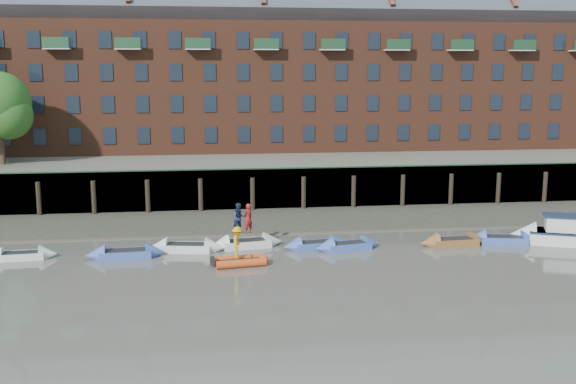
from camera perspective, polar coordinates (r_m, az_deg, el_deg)
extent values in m
plane|color=#5E5951|center=(31.90, 3.56, -9.49)|extent=(220.00, 220.00, 0.00)
cube|color=#3D382F|center=(49.02, -0.34, -2.43)|extent=(110.00, 8.00, 0.50)
cube|color=#4C4336|center=(45.74, 0.16, -3.36)|extent=(110.00, 1.60, 0.10)
cube|color=#2D2A26|center=(53.00, -0.91, 0.30)|extent=(110.00, 0.80, 3.20)
cylinder|color=black|center=(53.54, -20.35, -0.57)|extent=(0.36, 0.36, 2.60)
cylinder|color=black|center=(52.76, -16.12, -0.49)|extent=(0.36, 0.36, 2.60)
cylinder|color=black|center=(52.28, -11.79, -0.39)|extent=(0.36, 0.36, 2.60)
cylinder|color=black|center=(52.11, -7.40, -0.30)|extent=(0.36, 0.36, 2.60)
cylinder|color=black|center=(52.23, -3.01, -0.20)|extent=(0.36, 0.36, 2.60)
cylinder|color=black|center=(52.67, 1.33, -0.10)|extent=(0.36, 0.36, 2.60)
cylinder|color=black|center=(53.40, 5.58, 0.00)|extent=(0.36, 0.36, 2.60)
cylinder|color=black|center=(54.41, 9.69, 0.09)|extent=(0.36, 0.36, 2.60)
cylinder|color=black|center=(55.70, 13.63, 0.18)|extent=(0.36, 0.36, 2.60)
cylinder|color=black|center=(57.23, 17.38, 0.26)|extent=(0.36, 0.36, 2.60)
cylinder|color=black|center=(59.00, 20.92, 0.34)|extent=(0.36, 0.36, 2.60)
cube|color=#264C2D|center=(52.44, -0.88, 2.02)|extent=(110.00, 0.06, 0.10)
cube|color=#5E594D|center=(66.37, -2.20, 2.31)|extent=(110.00, 28.00, 3.20)
cube|color=brown|center=(66.75, -2.32, 8.91)|extent=(80.00, 10.00, 12.00)
cube|color=#42444C|center=(66.97, -2.36, 15.08)|extent=(80.60, 15.56, 15.56)
cube|color=black|center=(64.12, -22.88, 4.29)|extent=(1.10, 0.12, 1.50)
cube|color=black|center=(63.37, -20.26, 4.41)|extent=(1.10, 0.12, 1.50)
cube|color=black|center=(62.77, -17.59, 4.51)|extent=(1.10, 0.12, 1.50)
cube|color=black|center=(62.29, -14.87, 4.60)|extent=(1.10, 0.12, 1.50)
cube|color=black|center=(61.96, -12.11, 4.69)|extent=(1.10, 0.12, 1.50)
cube|color=black|center=(61.78, -9.33, 4.77)|extent=(1.10, 0.12, 1.50)
cube|color=black|center=(61.74, -6.53, 4.83)|extent=(1.10, 0.12, 1.50)
cube|color=black|center=(61.85, -3.74, 4.89)|extent=(1.10, 0.12, 1.50)
cube|color=black|center=(62.10, -0.97, 4.93)|extent=(1.10, 0.12, 1.50)
cube|color=black|center=(62.49, 1.77, 4.96)|extent=(1.10, 0.12, 1.50)
cube|color=black|center=(63.03, 4.48, 4.98)|extent=(1.10, 0.12, 1.50)
cube|color=black|center=(63.70, 7.13, 4.99)|extent=(1.10, 0.12, 1.50)
cube|color=black|center=(64.50, 9.73, 4.98)|extent=(1.10, 0.12, 1.50)
cube|color=black|center=(65.43, 12.25, 4.97)|extent=(1.10, 0.12, 1.50)
cube|color=black|center=(66.49, 14.70, 4.95)|extent=(1.10, 0.12, 1.50)
cube|color=black|center=(67.66, 17.07, 4.92)|extent=(1.10, 0.12, 1.50)
cube|color=black|center=(68.94, 19.35, 4.88)|extent=(1.10, 0.12, 1.50)
cube|color=black|center=(70.33, 21.55, 4.84)|extent=(1.10, 0.12, 1.50)
cube|color=black|center=(63.93, -23.06, 6.79)|extent=(1.10, 0.12, 1.50)
cube|color=black|center=(63.18, -20.42, 6.93)|extent=(1.10, 0.12, 1.50)
cube|color=black|center=(62.57, -17.73, 7.06)|extent=(1.10, 0.12, 1.50)
cube|color=black|center=(62.10, -14.99, 7.18)|extent=(1.10, 0.12, 1.50)
cube|color=black|center=(61.77, -12.21, 7.28)|extent=(1.10, 0.12, 1.50)
cube|color=black|center=(61.58, -9.40, 7.36)|extent=(1.10, 0.12, 1.50)
cube|color=black|center=(61.54, -6.59, 7.43)|extent=(1.10, 0.12, 1.50)
cube|color=black|center=(61.65, -3.78, 7.48)|extent=(1.10, 0.12, 1.50)
cube|color=black|center=(61.90, -0.98, 7.51)|extent=(1.10, 0.12, 1.50)
cube|color=black|center=(62.30, 1.79, 7.52)|extent=(1.10, 0.12, 1.50)
cube|color=black|center=(62.83, 4.52, 7.52)|extent=(1.10, 0.12, 1.50)
cube|color=black|center=(63.51, 7.19, 7.50)|extent=(1.10, 0.12, 1.50)
cube|color=black|center=(64.31, 9.80, 7.47)|extent=(1.10, 0.12, 1.50)
cube|color=black|center=(65.25, 12.35, 7.42)|extent=(1.10, 0.12, 1.50)
cube|color=black|center=(66.30, 14.81, 7.36)|extent=(1.10, 0.12, 1.50)
cube|color=black|center=(67.48, 17.19, 7.29)|extent=(1.10, 0.12, 1.50)
cube|color=black|center=(68.76, 19.49, 7.21)|extent=(1.10, 0.12, 1.50)
cube|color=black|center=(70.15, 21.70, 7.12)|extent=(1.10, 0.12, 1.50)
cube|color=black|center=(63.86, -23.23, 9.29)|extent=(1.10, 0.12, 1.50)
cube|color=black|center=(63.11, -20.58, 9.46)|extent=(1.10, 0.12, 1.50)
cube|color=black|center=(62.50, -17.87, 9.62)|extent=(1.10, 0.12, 1.50)
cube|color=black|center=(62.03, -15.11, 9.76)|extent=(1.10, 0.12, 1.50)
cube|color=black|center=(61.70, -12.31, 9.87)|extent=(1.10, 0.12, 1.50)
cube|color=black|center=(61.51, -9.48, 9.97)|extent=(1.10, 0.12, 1.50)
cube|color=black|center=(61.47, -6.64, 10.04)|extent=(1.10, 0.12, 1.50)
cube|color=black|center=(61.58, -3.81, 10.08)|extent=(1.10, 0.12, 1.50)
cube|color=black|center=(61.83, -0.99, 10.10)|extent=(1.10, 0.12, 1.50)
cube|color=black|center=(62.22, 1.80, 10.10)|extent=(1.10, 0.12, 1.50)
cube|color=black|center=(62.76, 4.55, 10.07)|extent=(1.10, 0.12, 1.50)
cube|color=black|center=(63.44, 7.25, 10.03)|extent=(1.10, 0.12, 1.50)
cube|color=black|center=(64.24, 9.88, 9.96)|extent=(1.10, 0.12, 1.50)
cube|color=black|center=(65.18, 12.44, 9.88)|extent=(1.10, 0.12, 1.50)
cube|color=black|center=(66.24, 14.92, 9.78)|extent=(1.10, 0.12, 1.50)
cube|color=black|center=(67.41, 17.32, 9.66)|extent=(1.10, 0.12, 1.50)
cube|color=black|center=(68.70, 19.63, 9.53)|extent=(1.10, 0.12, 1.50)
cube|color=black|center=(70.09, 21.85, 9.40)|extent=(1.10, 0.12, 1.50)
cube|color=black|center=(63.17, -20.74, 12.00)|extent=(1.10, 0.12, 1.50)
cube|color=black|center=(62.55, -18.01, 12.18)|extent=(1.10, 0.12, 1.50)
cube|color=black|center=(62.08, -15.23, 12.34)|extent=(1.10, 0.12, 1.50)
cube|color=black|center=(61.75, -12.41, 12.47)|extent=(1.10, 0.12, 1.50)
cube|color=black|center=(61.57, -9.56, 12.57)|extent=(1.10, 0.12, 1.50)
cube|color=black|center=(61.53, -6.70, 12.64)|extent=(1.10, 0.12, 1.50)
cube|color=black|center=(61.63, -3.84, 12.69)|extent=(1.10, 0.12, 1.50)
cube|color=black|center=(61.88, -0.99, 12.70)|extent=(1.10, 0.12, 1.50)
cube|color=black|center=(62.28, 1.82, 12.68)|extent=(1.10, 0.12, 1.50)
cube|color=black|center=(62.82, 4.59, 12.63)|extent=(1.10, 0.12, 1.50)
cube|color=black|center=(63.49, 7.31, 12.55)|extent=(1.10, 0.12, 1.50)
cube|color=black|center=(64.30, 9.96, 12.46)|extent=(1.10, 0.12, 1.50)
cube|color=black|center=(65.23, 12.54, 12.33)|extent=(1.10, 0.12, 1.50)
cube|color=black|center=(66.29, 15.04, 12.19)|extent=(1.10, 0.12, 1.50)
cube|color=black|center=(67.46, 17.45, 12.04)|extent=(1.10, 0.12, 1.50)
cube|color=black|center=(68.75, 19.78, 11.86)|extent=(1.10, 0.12, 1.50)
cube|color=black|center=(70.14, 22.01, 11.68)|extent=(1.10, 0.12, 1.50)
cylinder|color=#3A281C|center=(59.54, -23.11, 4.07)|extent=(0.44, 0.44, 4.00)
cube|color=silver|center=(42.06, -21.65, -5.03)|extent=(2.67, 1.39, 0.40)
cone|color=silver|center=(41.84, -19.61, -4.98)|extent=(1.10, 1.25, 1.16)
cube|color=black|center=(42.02, -21.67, -4.79)|extent=(2.22, 1.07, 0.06)
cube|color=#4057AA|center=(40.52, -13.59, -5.11)|extent=(3.03, 1.55, 0.46)
cone|color=#4057AA|center=(40.50, -11.16, -5.03)|extent=(1.24, 1.41, 1.32)
cone|color=#4057AA|center=(40.62, -16.01, -5.19)|extent=(1.24, 1.41, 1.32)
cube|color=black|center=(40.47, -13.60, -4.82)|extent=(2.51, 1.19, 0.06)
cube|color=silver|center=(41.22, -8.56, -4.67)|extent=(3.13, 1.80, 0.46)
cone|color=silver|center=(40.93, -6.19, -4.72)|extent=(1.35, 1.50, 1.33)
cone|color=silver|center=(41.58, -10.90, -4.61)|extent=(1.35, 1.50, 1.33)
cube|color=black|center=(41.17, -8.57, -4.39)|extent=(2.59, 1.39, 0.06)
cube|color=silver|center=(41.73, -3.56, -4.39)|extent=(3.13, 1.81, 0.46)
cone|color=silver|center=(42.15, -1.28, -4.22)|extent=(1.35, 1.50, 1.33)
cone|color=silver|center=(41.39, -5.88, -4.55)|extent=(1.35, 1.50, 1.33)
cube|color=black|center=(41.68, -3.56, -4.11)|extent=(2.59, 1.40, 0.06)
cube|color=#4057AA|center=(41.49, 2.37, -4.49)|extent=(2.81, 1.61, 0.41)
cone|color=#4057AA|center=(42.00, 4.37, -4.33)|extent=(1.21, 1.35, 1.20)
cone|color=#4057AA|center=(41.04, 0.32, -4.65)|extent=(1.21, 1.35, 1.20)
cube|color=black|center=(41.45, 2.37, -4.24)|extent=(2.33, 1.24, 0.06)
cube|color=#4057AA|center=(41.37, 5.10, -4.57)|extent=(2.89, 1.73, 0.42)
cone|color=#4057AA|center=(42.01, 7.07, -4.38)|extent=(1.27, 1.40, 1.22)
cone|color=#4057AA|center=(40.78, 3.06, -4.76)|extent=(1.27, 1.40, 1.22)
cube|color=black|center=(41.32, 5.10, -4.31)|extent=(2.39, 1.34, 0.06)
cube|color=brown|center=(43.39, 13.87, -4.11)|extent=(2.93, 1.48, 0.45)
cone|color=brown|center=(44.10, 15.83, -3.97)|extent=(1.19, 1.36, 1.29)
cone|color=brown|center=(42.72, 11.84, -4.26)|extent=(1.19, 1.36, 1.29)
cube|color=black|center=(43.34, 13.88, -3.86)|extent=(2.44, 1.13, 0.06)
cube|color=#4057AA|center=(44.73, 17.75, -3.87)|extent=(3.09, 1.87, 0.45)
cone|color=#4057AA|center=(45.15, 19.84, -3.87)|extent=(1.37, 1.51, 1.30)
cone|color=#4057AA|center=(44.38, 15.63, -3.87)|extent=(1.37, 1.51, 1.30)
cube|color=black|center=(44.69, 17.76, -3.62)|extent=(2.56, 1.45, 0.06)
cylinder|color=#D3451B|center=(38.48, -4.26, -5.66)|extent=(2.81, 0.86, 0.46)
cylinder|color=#D3451B|center=(37.57, -3.96, -6.06)|extent=(2.81, 0.86, 0.46)
sphere|color=#D3451B|center=(38.31, -2.07, -5.71)|extent=(0.53, 0.53, 0.53)
cube|color=black|center=(38.03, -4.11, -5.86)|extent=(2.41, 1.12, 0.16)
cube|color=silver|center=(45.84, 22.56, -3.59)|extent=(4.94, 3.47, 0.84)
cone|color=silver|center=(45.57, 19.22, -3.45)|extent=(2.15, 2.32, 1.86)
cube|color=#19233F|center=(45.76, 22.59, -3.15)|extent=(4.95, 3.50, 0.12)
cube|color=silver|center=(45.60, 22.17, -2.49)|extent=(2.34, 2.04, 0.93)
cube|color=#19233F|center=(45.50, 22.22, -1.87)|extent=(2.67, 2.31, 0.09)
imported|color=maroon|center=(41.34, -3.41, -2.25)|extent=(0.81, 0.76, 1.86)
imported|color=#19233F|center=(41.44, -4.15, -2.22)|extent=(1.09, 0.96, 1.88)
imported|color=orange|center=(37.66, -4.30, -4.23)|extent=(0.77, 1.19, 1.74)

